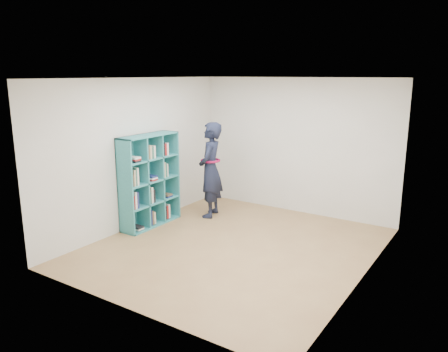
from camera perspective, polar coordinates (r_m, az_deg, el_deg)
The scene contains 9 objects.
floor at distance 6.97m, azimuth 1.31°, elevation -9.25°, with size 4.50×4.50×0.00m, color olive.
ceiling at distance 6.44m, azimuth 1.43°, elevation 12.64°, with size 4.50×4.50×0.00m, color white.
wall_left at distance 7.80m, azimuth -11.23°, elevation 2.90°, with size 0.02×4.50×2.60m, color silver.
wall_right at distance 5.81m, azimuth 18.37°, elevation -1.05°, with size 0.02×4.50×2.60m, color silver.
wall_back at distance 8.55m, azimuth 9.36°, elevation 3.87°, with size 4.00×0.02×2.60m, color silver.
wall_front at distance 4.87m, azimuth -12.74°, elevation -3.39°, with size 4.00×0.02×2.60m, color silver.
bookshelf at distance 7.85m, azimuth -9.82°, elevation -0.69°, with size 0.36×1.23×1.64m.
person at distance 8.20m, azimuth -1.77°, elevation 0.81°, with size 0.62×0.76×1.80m.
smartphone at distance 8.29m, azimuth -2.68°, elevation 1.76°, with size 0.06×0.10×0.13m.
Camera 1 is at (3.39, -5.48, 2.67)m, focal length 35.00 mm.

